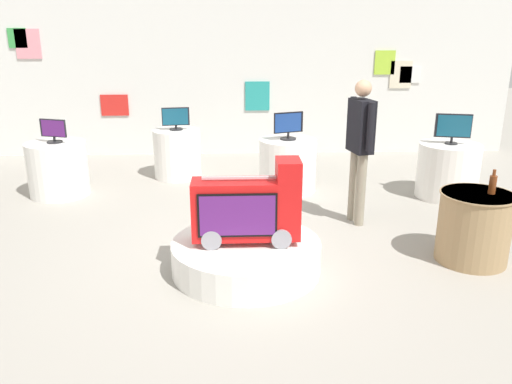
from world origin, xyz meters
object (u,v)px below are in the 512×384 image
main_display_pedestal (246,256)px  tv_on_left_rear (53,131)px  display_pedestal_left_rear (58,169)px  display_pedestal_center_rear (177,153)px  shopper_browsing_near_truck (360,141)px  display_pedestal_right_rear (288,165)px  tv_on_far_right (453,127)px  tv_on_right_rear (288,125)px  display_pedestal_far_right (448,171)px  tv_on_center_rear (176,118)px  bottle_on_side_table (493,184)px  novelty_firetruck_tv (248,210)px  side_table_round (474,227)px

main_display_pedestal → tv_on_left_rear: size_ratio=3.81×
display_pedestal_left_rear → display_pedestal_center_rear: bearing=27.9°
tv_on_left_rear → shopper_browsing_near_truck: bearing=-17.5°
display_pedestal_right_rear → tv_on_far_right: (2.27, -0.41, 0.63)m
display_pedestal_center_rear → tv_on_right_rear: (1.72, -0.81, 0.60)m
main_display_pedestal → display_pedestal_far_right: size_ratio=1.74×
display_pedestal_left_rear → display_pedestal_right_rear: same height
tv_on_center_rear → bottle_on_side_table: bearing=-43.3°
tv_on_far_right → display_pedestal_center_rear: bearing=163.0°
novelty_firetruck_tv → display_pedestal_left_rear: 3.75m
bottle_on_side_table → shopper_browsing_near_truck: shopper_browsing_near_truck is taller
display_pedestal_right_rear → side_table_round: display_pedestal_right_rear is taller
bottle_on_side_table → shopper_browsing_near_truck: size_ratio=0.14×
novelty_firetruck_tv → tv_on_left_rear: (-2.69, 2.60, 0.30)m
main_display_pedestal → tv_on_far_right: size_ratio=3.10×
shopper_browsing_near_truck → novelty_firetruck_tv: bearing=-137.0°
tv_on_left_rear → bottle_on_side_table: bearing=-25.5°
side_table_round → bottle_on_side_table: size_ratio=2.98×
display_pedestal_left_rear → tv_on_far_right: size_ratio=1.75×
bottle_on_side_table → tv_on_center_rear: bearing=136.7°
tv_on_far_right → bottle_on_side_table: size_ratio=1.91×
tv_on_left_rear → display_pedestal_center_rear: (1.64, 0.87, -0.57)m
novelty_firetruck_tv → display_pedestal_far_right: size_ratio=1.22×
side_table_round → display_pedestal_left_rear: bearing=154.0°
tv_on_right_rear → bottle_on_side_table: bearing=-54.2°
tv_on_center_rear → novelty_firetruck_tv: bearing=-73.1°
tv_on_far_right → display_pedestal_left_rear: bearing=176.4°
main_display_pedestal → bottle_on_side_table: 2.61m
shopper_browsing_near_truck → tv_on_right_rear: bearing=118.4°
display_pedestal_left_rear → tv_on_far_right: 5.68m
main_display_pedestal → bottle_on_side_table: bearing=2.8°
main_display_pedestal → display_pedestal_right_rear: size_ratio=1.78×
main_display_pedestal → display_pedestal_center_rear: bearing=106.5°
tv_on_right_rear → display_pedestal_far_right: size_ratio=0.51×
main_display_pedestal → novelty_firetruck_tv: novelty_firetruck_tv is taller
side_table_round → main_display_pedestal: bearing=-176.9°
display_pedestal_center_rear → tv_on_far_right: bearing=-17.0°
display_pedestal_right_rear → display_pedestal_far_right: size_ratio=0.98×
display_pedestal_right_rear → display_pedestal_far_right: 2.31m
display_pedestal_left_rear → tv_on_center_rear: tv_on_center_rear is taller
tv_on_left_rear → tv_on_center_rear: (1.64, 0.87, 0.01)m
novelty_firetruck_tv → tv_on_center_rear: bearing=106.9°
tv_on_right_rear → side_table_round: size_ratio=0.58×
display_pedestal_left_rear → tv_on_right_rear: bearing=0.9°
display_pedestal_center_rear → tv_on_far_right: tv_on_far_right is taller
tv_on_center_rear → shopper_browsing_near_truck: shopper_browsing_near_truck is taller
tv_on_right_rear → side_table_round: 3.10m
novelty_firetruck_tv → display_pedestal_left_rear: novelty_firetruck_tv is taller
novelty_firetruck_tv → tv_on_far_right: size_ratio=2.18×
display_pedestal_left_rear → tv_on_right_rear: tv_on_right_rear is taller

